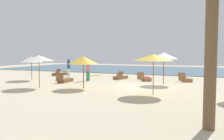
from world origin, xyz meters
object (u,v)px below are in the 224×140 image
at_px(umbrella_5, 31,59).
at_px(person_1, 88,70).
at_px(umbrella_0, 164,56).
at_px(person_0, 69,67).
at_px(lounger_0, 65,80).
at_px(umbrella_3, 154,57).
at_px(surfboard, 94,75).
at_px(umbrella_4, 39,58).
at_px(lounger_2, 186,79).
at_px(lounger_1, 121,77).
at_px(umbrella_1, 83,60).
at_px(lounger_4, 146,78).
at_px(lounger_3, 59,74).

distance_m(umbrella_5, person_1, 4.92).
xyz_separation_m(umbrella_0, person_0, (-9.43, 1.96, -1.16)).
bearing_deg(person_1, lounger_0, -127.33).
xyz_separation_m(umbrella_3, umbrella_5, (-11.15, 3.05, -0.30)).
distance_m(person_0, surfboard, 2.83).
xyz_separation_m(umbrella_4, lounger_0, (-0.09, 3.13, -1.79)).
distance_m(lounger_0, lounger_2, 9.72).
relative_size(lounger_1, person_0, 0.97).
distance_m(umbrella_3, surfboard, 12.08).
bearing_deg(person_0, lounger_2, 3.54).
bearing_deg(lounger_2, umbrella_3, -97.85).
relative_size(umbrella_5, surfboard, 0.88).
xyz_separation_m(umbrella_1, lounger_1, (0.28, 6.07, -1.65)).
bearing_deg(umbrella_0, umbrella_5, -171.88).
bearing_deg(umbrella_4, lounger_2, 40.83).
distance_m(lounger_2, person_1, 8.03).
height_order(umbrella_0, umbrella_5, umbrella_0).
relative_size(lounger_4, surfboard, 0.77).
bearing_deg(lounger_0, umbrella_4, -88.37).
bearing_deg(lounger_2, lounger_1, -175.04).
bearing_deg(person_1, surfboard, 111.02).
height_order(umbrella_3, surfboard, umbrella_3).
xyz_separation_m(umbrella_4, surfboard, (-0.51, 8.92, -1.93)).
height_order(umbrella_1, person_1, umbrella_1).
relative_size(umbrella_3, lounger_3, 1.28).
height_order(lounger_2, person_0, person_0).
height_order(umbrella_5, surfboard, umbrella_5).
height_order(umbrella_5, lounger_4, umbrella_5).
bearing_deg(umbrella_4, umbrella_1, 17.45).
relative_size(lounger_1, person_1, 0.98).
distance_m(umbrella_5, lounger_0, 3.79).
relative_size(umbrella_4, surfboard, 0.96).
xyz_separation_m(lounger_0, person_1, (1.20, 1.57, 0.74)).
bearing_deg(umbrella_4, lounger_3, 116.52).
distance_m(lounger_1, lounger_4, 2.36).
xyz_separation_m(lounger_3, surfboard, (3.34, 1.20, -0.14)).
xyz_separation_m(umbrella_1, lounger_0, (-2.94, 2.23, -1.66)).
bearing_deg(lounger_2, lounger_0, -153.63).
height_order(umbrella_0, lounger_4, umbrella_0).
bearing_deg(lounger_2, umbrella_5, -161.05).
relative_size(lounger_1, lounger_4, 1.02).
height_order(umbrella_0, lounger_0, umbrella_0).
relative_size(umbrella_5, lounger_2, 1.15).
relative_size(lounger_3, surfboard, 0.78).
height_order(umbrella_5, lounger_0, umbrella_5).
xyz_separation_m(umbrella_0, lounger_1, (-4.18, 2.15, -1.93)).
xyz_separation_m(lounger_3, lounger_4, (9.33, -1.02, 0.01)).
bearing_deg(umbrella_1, umbrella_5, 159.51).
relative_size(umbrella_0, person_1, 1.30).
distance_m(umbrella_4, umbrella_5, 4.82).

